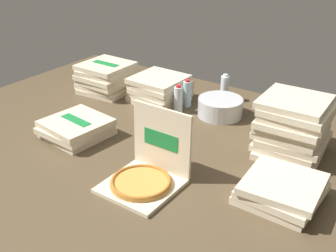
# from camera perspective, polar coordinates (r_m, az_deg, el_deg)

# --- Properties ---
(ground_plane) EXTENTS (3.20, 2.40, 0.02)m
(ground_plane) POSITION_cam_1_polar(r_m,az_deg,el_deg) (2.45, -2.39, -3.67)
(ground_plane) COLOR #4C3D28
(open_pizza_box) EXTENTS (0.35, 0.37, 0.37)m
(open_pizza_box) POSITION_cam_1_polar(r_m,az_deg,el_deg) (2.13, -2.96, -6.30)
(open_pizza_box) COLOR beige
(open_pizza_box) RESTS_ON ground_plane
(pizza_stack_left_near) EXTENTS (0.38, 0.37, 0.11)m
(pizza_stack_left_near) POSITION_cam_1_polar(r_m,az_deg,el_deg) (2.09, 15.21, -8.44)
(pizza_stack_left_near) COLOR beige
(pizza_stack_left_near) RESTS_ON ground_plane
(pizza_stack_left_far) EXTENTS (0.39, 0.39, 0.19)m
(pizza_stack_left_far) POSITION_cam_1_polar(r_m,az_deg,el_deg) (3.07, -1.12, 5.04)
(pizza_stack_left_far) COLOR beige
(pizza_stack_left_far) RESTS_ON ground_plane
(pizza_stack_center_near) EXTENTS (0.40, 0.40, 0.12)m
(pizza_stack_center_near) POSITION_cam_1_polar(r_m,az_deg,el_deg) (2.64, -12.44, -0.28)
(pizza_stack_center_near) COLOR beige
(pizza_stack_center_near) RESTS_ON ground_plane
(pizza_stack_right_far) EXTENTS (0.39, 0.40, 0.34)m
(pizza_stack_right_far) POSITION_cam_1_polar(r_m,az_deg,el_deg) (2.46, 16.72, -0.08)
(pizza_stack_right_far) COLOR beige
(pizza_stack_right_far) RESTS_ON ground_plane
(pizza_stack_left_mid) EXTENTS (0.39, 0.38, 0.23)m
(pizza_stack_left_mid) POSITION_cam_1_polar(r_m,az_deg,el_deg) (3.28, -8.40, 6.55)
(pizza_stack_left_mid) COLOR beige
(pizza_stack_left_mid) RESTS_ON ground_plane
(ice_bucket) EXTENTS (0.31, 0.31, 0.12)m
(ice_bucket) POSITION_cam_1_polar(r_m,az_deg,el_deg) (2.87, 7.14, 2.56)
(ice_bucket) COLOR #B7BABF
(ice_bucket) RESTS_ON ground_plane
(water_bottle_0) EXTENTS (0.06, 0.06, 0.20)m
(water_bottle_0) POSITION_cam_1_polar(r_m,az_deg,el_deg) (2.99, 2.63, 4.43)
(water_bottle_0) COLOR silver
(water_bottle_0) RESTS_ON ground_plane
(water_bottle_1) EXTENTS (0.06, 0.06, 0.20)m
(water_bottle_1) POSITION_cam_1_polar(r_m,az_deg,el_deg) (3.12, 7.74, 5.16)
(water_bottle_1) COLOR white
(water_bottle_1) RESTS_ON ground_plane
(water_bottle_2) EXTENTS (0.06, 0.06, 0.20)m
(water_bottle_2) POSITION_cam_1_polar(r_m,az_deg,el_deg) (2.89, 1.41, 3.63)
(water_bottle_2) COLOR silver
(water_bottle_2) RESTS_ON ground_plane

